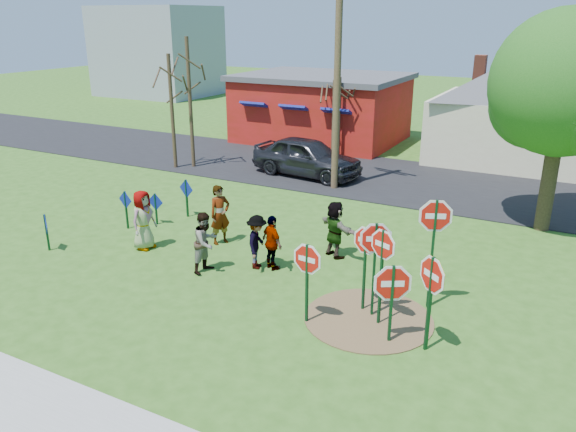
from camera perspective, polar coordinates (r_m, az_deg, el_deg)
name	(u,v)px	position (r m, az deg, el deg)	size (l,w,h in m)	color
ground	(237,268)	(16.88, -5.17, -5.30)	(120.00, 120.00, 0.00)	#2F5919
sidewalk	(33,407)	(12.34, -24.45, -17.25)	(22.00, 1.80, 0.08)	#9E9E99
road	(370,176)	(26.66, 8.34, 4.03)	(120.00, 7.50, 0.04)	black
dirt_patch	(368,318)	(14.29, 8.16, -10.27)	(3.20, 3.20, 0.03)	brown
red_building	(322,107)	(34.17, 3.47, 10.96)	(9.40, 7.69, 3.90)	maroon
cream_house	(520,104)	(31.19, 22.54, 10.49)	(9.40, 9.40, 6.50)	beige
distant_building	(158,51)	(56.29, -13.09, 16.00)	(10.00, 8.00, 8.00)	#8C939E
stop_sign_a	(307,266)	(13.36, 1.96, -5.10)	(1.02, 0.11, 2.20)	#0F391D
stop_sign_b	(366,248)	(13.96, 7.89, -3.22)	(0.95, 0.25, 2.39)	#0F391D
stop_sign_c	(382,255)	(13.32, 9.56, -3.97)	(0.92, 0.41, 2.59)	#0F391D
stop_sign_d	(435,226)	(14.24, 14.67, -1.03)	(1.04, 0.45, 3.06)	#0F391D
stop_sign_e	(392,288)	(12.84, 10.54, -7.24)	(1.04, 0.61, 2.08)	#0F391D
stop_sign_f	(432,282)	(12.56, 14.38, -6.47)	(0.90, 0.74, 2.42)	#0F391D
stop_sign_g	(375,248)	(13.68, 8.85, -3.27)	(0.94, 0.54, 2.61)	#0F391D
blue_diamond_a	(46,228)	(19.36, -23.35, -1.16)	(0.60, 0.40, 1.23)	#0F391D
blue_diamond_b	(126,205)	(20.39, -16.15, 1.05)	(0.64, 0.10, 1.39)	#0F391D
blue_diamond_c	(156,205)	(20.61, -13.30, 1.07)	(0.65, 0.06, 1.17)	#0F391D
blue_diamond_d	(186,194)	(21.11, -10.28, 2.25)	(0.71, 0.17, 1.45)	#0F391D
person_a	(143,220)	(18.45, -14.49, -0.38)	(0.95, 0.62, 1.94)	#3A518B
person_b	(220,215)	(18.41, -6.92, 0.13)	(0.72, 0.47, 1.98)	#28695C
person_c	(206,242)	(16.46, -8.35, -2.65)	(0.88, 0.69, 1.82)	#945040
person_d	(257,242)	(16.55, -3.17, -2.65)	(1.06, 0.61, 1.64)	#343439
person_e	(272,243)	(16.44, -1.62, -2.74)	(0.98, 0.41, 1.67)	#492E60
person_f	(335,229)	(17.35, 4.81, -1.34)	(1.67, 0.53, 1.80)	#1D5A31
suv	(307,157)	(26.24, 1.92, 6.05)	(2.11, 5.25, 1.79)	#2B2A2F
utility_pole	(337,73)	(23.67, 5.04, 14.30)	(2.25, 0.64, 9.35)	#4C3823
leafy_tree	(567,92)	(20.69, 26.50, 11.25)	(5.24, 4.78, 7.44)	#382819
bare_tree_west	(171,96)	(27.80, -11.81, 11.88)	(1.80, 1.80, 5.47)	#382819
bare_tree_east	(334,108)	(29.60, 4.68, 10.86)	(1.80, 1.80, 4.04)	#382819
bare_tree_mid	(189,85)	(27.74, -10.01, 13.00)	(1.80, 1.80, 6.22)	#382819
bare_tree_extra	(339,106)	(29.49, 5.21, 11.03)	(1.80, 1.80, 4.21)	#382819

